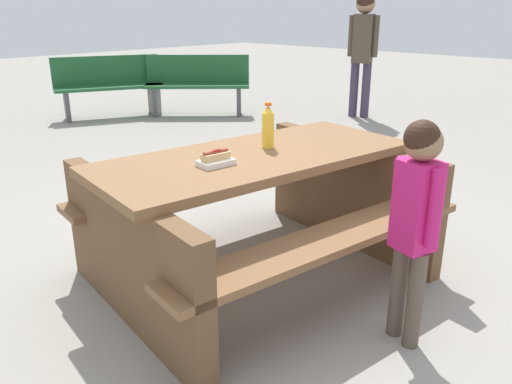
{
  "coord_description": "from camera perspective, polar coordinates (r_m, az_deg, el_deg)",
  "views": [
    {
      "loc": [
        1.98,
        1.88,
        1.51
      ],
      "look_at": [
        0.0,
        0.0,
        0.52
      ],
      "focal_mm": 36.09,
      "sensor_mm": 36.0,
      "label": 1
    }
  ],
  "objects": [
    {
      "name": "child_in_coat",
      "position": [
        2.36,
        17.32,
        -1.56
      ],
      "size": [
        0.19,
        0.26,
        1.07
      ],
      "color": "brown",
      "rests_on": "ground"
    },
    {
      "name": "hotdog_tray",
      "position": [
        2.61,
        -4.48,
        3.61
      ],
      "size": [
        0.19,
        0.13,
        0.08
      ],
      "color": "white",
      "rests_on": "picnic_table"
    },
    {
      "name": "soda_bottle",
      "position": [
        2.93,
        1.34,
        7.24
      ],
      "size": [
        0.07,
        0.07,
        0.26
      ],
      "color": "yellow",
      "rests_on": "picnic_table"
    },
    {
      "name": "picnic_table",
      "position": [
        2.93,
        0.0,
        -1.48
      ],
      "size": [
        1.99,
        1.66,
        0.75
      ],
      "color": "brown",
      "rests_on": "ground"
    },
    {
      "name": "bystander_adult",
      "position": [
        7.57,
        11.8,
        16.26
      ],
      "size": [
        0.32,
        0.4,
        1.7
      ],
      "color": "#3F334C",
      "rests_on": "ground"
    },
    {
      "name": "park_bench_mid",
      "position": [
        7.81,
        -16.02,
        11.31
      ],
      "size": [
        1.54,
        0.96,
        0.85
      ],
      "color": "#1E592D",
      "rests_on": "ground"
    },
    {
      "name": "ground_plane",
      "position": [
        3.12,
        0.0,
        -9.12
      ],
      "size": [
        30.0,
        30.0,
        0.0
      ],
      "primitive_type": "plane",
      "color": "gray",
      "rests_on": "ground"
    },
    {
      "name": "park_bench_near",
      "position": [
        7.73,
        -6.47,
        11.85
      ],
      "size": [
        1.34,
        1.35,
        0.85
      ],
      "color": "#1E592D",
      "rests_on": "ground"
    }
  ]
}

